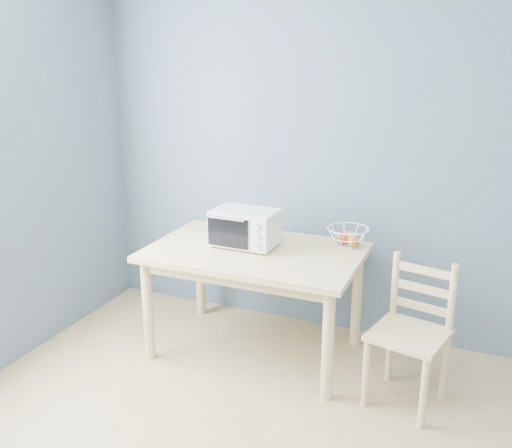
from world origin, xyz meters
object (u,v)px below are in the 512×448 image
at_px(toaster_oven, 243,227).
at_px(dining_chair, 411,335).
at_px(fruit_basket, 348,237).
at_px(dining_table, 255,264).

relative_size(toaster_oven, dining_chair, 0.50).
xyz_separation_m(toaster_oven, fruit_basket, (0.66, 0.27, -0.07)).
bearing_deg(dining_table, fruit_basket, 29.19).
xyz_separation_m(dining_table, toaster_oven, (-0.11, 0.04, 0.23)).
bearing_deg(dining_table, toaster_oven, 159.34).
bearing_deg(dining_chair, dining_table, -176.45).
height_order(toaster_oven, fruit_basket, toaster_oven).
bearing_deg(toaster_oven, fruit_basket, 23.25).
bearing_deg(fruit_basket, toaster_oven, -157.83).
bearing_deg(fruit_basket, dining_table, -150.81).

